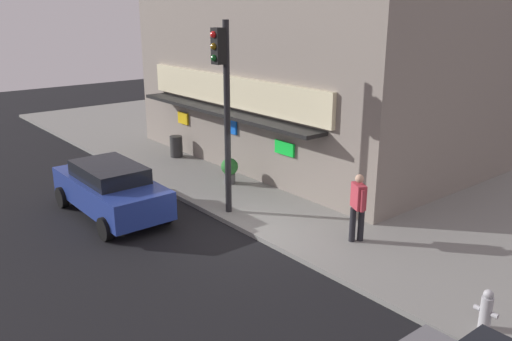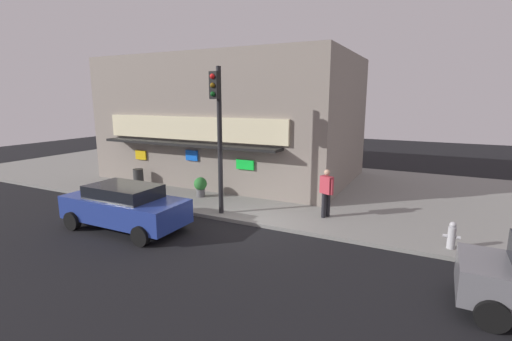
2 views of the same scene
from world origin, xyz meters
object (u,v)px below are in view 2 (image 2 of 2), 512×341
(pedestrian, at_px, (326,191))
(potted_plant_by_doorway, at_px, (200,186))
(traffic_light, at_px, (218,122))
(trash_can, at_px, (138,177))
(fire_hydrant, at_px, (452,236))
(parked_car_blue, at_px, (125,206))

(pedestrian, relative_size, potted_plant_by_doorway, 2.04)
(traffic_light, relative_size, trash_can, 6.45)
(traffic_light, xyz_separation_m, trash_can, (-6.07, 1.99, -3.05))
(trash_can, bearing_deg, traffic_light, -18.17)
(potted_plant_by_doorway, bearing_deg, pedestrian, -2.41)
(fire_hydrant, xyz_separation_m, potted_plant_by_doorway, (-9.83, 1.39, 0.11))
(fire_hydrant, height_order, pedestrian, pedestrian)
(trash_can, xyz_separation_m, pedestrian, (9.78, -0.57, 0.58))
(trash_can, height_order, parked_car_blue, parked_car_blue)
(traffic_light, height_order, pedestrian, traffic_light)
(traffic_light, xyz_separation_m, pedestrian, (3.71, 1.43, -2.47))
(traffic_light, xyz_separation_m, potted_plant_by_doorway, (-2.06, 1.67, -2.96))
(traffic_light, relative_size, parked_car_blue, 1.23)
(fire_hydrant, relative_size, trash_can, 0.97)
(parked_car_blue, bearing_deg, traffic_light, 48.37)
(pedestrian, xyz_separation_m, parked_car_blue, (-5.95, -3.95, -0.31))
(fire_hydrant, bearing_deg, pedestrian, 164.30)
(pedestrian, bearing_deg, traffic_light, -158.94)
(trash_can, relative_size, pedestrian, 0.47)
(fire_hydrant, relative_size, pedestrian, 0.45)
(fire_hydrant, distance_m, pedestrian, 4.26)
(pedestrian, distance_m, potted_plant_by_doorway, 5.79)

